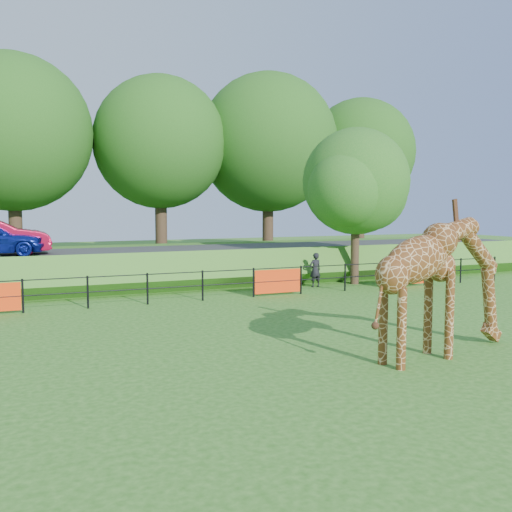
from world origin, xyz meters
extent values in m
plane|color=#296419|center=(0.00, 0.00, 0.00)|extent=(90.00, 90.00, 0.00)
cube|color=#296419|center=(0.00, 15.50, 0.65)|extent=(40.00, 9.00, 1.30)
cube|color=#313134|center=(0.00, 14.00, 1.36)|extent=(40.00, 5.00, 0.12)
imported|color=black|center=(5.43, 9.42, 0.72)|extent=(0.54, 0.37, 1.45)
cylinder|color=#332717|center=(7.50, 9.60, 1.60)|extent=(0.36, 0.36, 3.20)
sphere|color=#1D621B|center=(7.50, 9.60, 4.46)|extent=(4.60, 4.60, 4.60)
sphere|color=#1D621B|center=(8.65, 10.29, 4.00)|extent=(3.45, 3.45, 3.45)
sphere|color=#1D621B|center=(6.58, 8.91, 4.12)|extent=(3.22, 3.22, 3.22)
cylinder|color=#332717|center=(-6.00, 22.00, 2.50)|extent=(0.70, 0.70, 5.00)
sphere|color=#1E5316|center=(-6.00, 22.00, 7.31)|extent=(8.40, 8.40, 8.40)
cylinder|color=#332717|center=(2.00, 22.00, 2.50)|extent=(0.70, 0.70, 5.00)
sphere|color=#1E5316|center=(2.00, 22.00, 7.14)|extent=(7.80, 7.80, 7.80)
cylinder|color=#332717|center=(9.00, 22.00, 2.50)|extent=(0.70, 0.70, 5.00)
sphere|color=#1E5316|center=(9.00, 22.00, 7.42)|extent=(8.80, 8.80, 8.80)
cylinder|color=#332717|center=(16.00, 22.00, 2.50)|extent=(0.70, 0.70, 5.00)
sphere|color=#1E5316|center=(16.00, 22.00, 7.04)|extent=(7.40, 7.40, 7.40)
camera|label=1|loc=(-6.32, -11.42, 3.41)|focal=40.00mm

